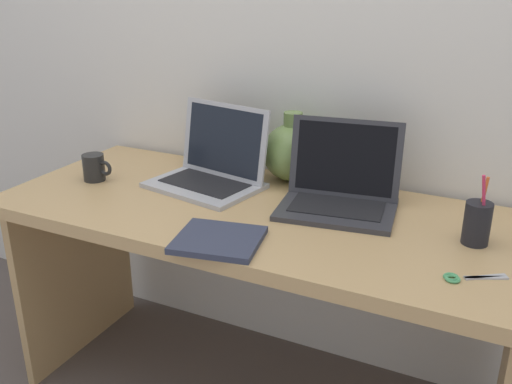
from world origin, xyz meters
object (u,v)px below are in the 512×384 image
at_px(laptop_left, 214,164).
at_px(pen_cup, 477,223).
at_px(scissors, 464,278).
at_px(notebook_stack, 219,240).
at_px(laptop_right, 341,185).
at_px(green_vase, 292,152).
at_px(coffee_mug, 95,167).

bearing_deg(laptop_left, pen_cup, -6.15).
bearing_deg(scissors, notebook_stack, -171.93).
xyz_separation_m(laptop_right, scissors, (0.39, -0.29, -0.06)).
xyz_separation_m(green_vase, notebook_stack, (0.01, -0.52, -0.09)).
bearing_deg(notebook_stack, green_vase, 91.63).
relative_size(laptop_right, scissors, 2.64).
xyz_separation_m(green_vase, pen_cup, (0.60, -0.23, -0.04)).
xyz_separation_m(laptop_left, green_vase, (0.21, 0.15, 0.03)).
bearing_deg(scissors, green_vase, 144.28).
bearing_deg(laptop_left, scissors, -19.47).
xyz_separation_m(laptop_left, scissors, (0.82, -0.29, -0.06)).
distance_m(laptop_left, coffee_mug, 0.40).
bearing_deg(notebook_stack, scissors, 8.07).
distance_m(notebook_stack, coffee_mug, 0.64).
bearing_deg(scissors, laptop_left, 160.53).
distance_m(coffee_mug, pen_cup, 1.19).
relative_size(laptop_left, laptop_right, 1.05).
xyz_separation_m(coffee_mug, scissors, (1.19, -0.14, -0.04)).
distance_m(laptop_left, green_vase, 0.26).
distance_m(coffee_mug, scissors, 1.20).
distance_m(green_vase, pen_cup, 0.65).
bearing_deg(notebook_stack, laptop_right, 61.68).
height_order(green_vase, scissors, green_vase).
bearing_deg(laptop_right, laptop_left, 179.88).
relative_size(laptop_left, coffee_mug, 3.50).
distance_m(green_vase, notebook_stack, 0.53).
xyz_separation_m(pen_cup, scissors, (0.00, -0.20, -0.05)).
bearing_deg(pen_cup, scissors, -89.66).
height_order(green_vase, notebook_stack, green_vase).
distance_m(laptop_right, notebook_stack, 0.43).
height_order(coffee_mug, pen_cup, pen_cup).
bearing_deg(laptop_left, green_vase, 34.45).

